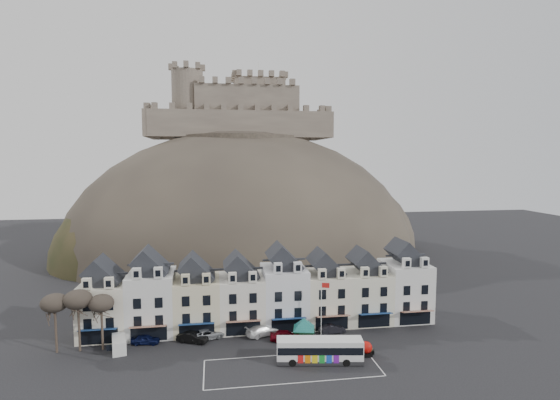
# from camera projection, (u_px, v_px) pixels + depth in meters

# --- Properties ---
(ground) EXTENTS (300.00, 300.00, 0.00)m
(ground) POSITION_uv_depth(u_px,v_px,m) (278.00, 374.00, 53.74)
(ground) COLOR black
(ground) RESTS_ON ground
(coach_bay_markings) EXTENTS (22.00, 7.50, 0.01)m
(coach_bay_markings) POSITION_uv_depth(u_px,v_px,m) (292.00, 368.00, 55.28)
(coach_bay_markings) COLOR silver
(coach_bay_markings) RESTS_ON ground
(townhouse_terrace) EXTENTS (54.40, 9.35, 11.80)m
(townhouse_terrace) POSITION_uv_depth(u_px,v_px,m) (264.00, 293.00, 68.96)
(townhouse_terrace) COLOR #ECE5CD
(townhouse_terrace) RESTS_ON ground
(castle_hill) EXTENTS (100.00, 76.00, 68.00)m
(castle_hill) POSITION_uv_depth(u_px,v_px,m) (246.00, 253.00, 121.75)
(castle_hill) COLOR #322C27
(castle_hill) RESTS_ON ground
(castle) EXTENTS (50.20, 22.20, 22.00)m
(castle) POSITION_uv_depth(u_px,v_px,m) (240.00, 110.00, 124.63)
(castle) COLOR brown
(castle) RESTS_ON ground
(tree_left_far) EXTENTS (3.61, 3.61, 8.24)m
(tree_left_far) POSITION_uv_depth(u_px,v_px,m) (54.00, 303.00, 59.00)
(tree_left_far) COLOR #332A20
(tree_left_far) RESTS_ON ground
(tree_left_mid) EXTENTS (3.78, 3.78, 8.64)m
(tree_left_mid) POSITION_uv_depth(u_px,v_px,m) (78.00, 300.00, 59.42)
(tree_left_mid) COLOR #332A20
(tree_left_mid) RESTS_ON ground
(tree_left_near) EXTENTS (3.43, 3.43, 7.84)m
(tree_left_near) POSITION_uv_depth(u_px,v_px,m) (101.00, 304.00, 59.94)
(tree_left_near) COLOR #332A20
(tree_left_near) RESTS_ON ground
(bus) EXTENTS (11.39, 4.22, 3.14)m
(bus) POSITION_uv_depth(u_px,v_px,m) (320.00, 349.00, 56.72)
(bus) COLOR #262628
(bus) RESTS_ON ground
(bus_shelter) EXTENTS (5.82, 5.82, 3.80)m
(bus_shelter) POSITION_uv_depth(u_px,v_px,m) (304.00, 324.00, 62.19)
(bus_shelter) COLOR black
(bus_shelter) RESTS_ON ground
(red_buoy) EXTENTS (1.59, 1.59, 1.96)m
(red_buoy) POSITION_uv_depth(u_px,v_px,m) (366.00, 349.00, 58.58)
(red_buoy) COLOR black
(red_buoy) RESTS_ON ground
(flagpole) EXTENTS (1.17, 0.49, 8.55)m
(flagpole) POSITION_uv_depth(u_px,v_px,m) (322.00, 305.00, 64.31)
(flagpole) COLOR silver
(flagpole) RESTS_ON ground
(white_van) EXTENTS (2.65, 4.39, 1.87)m
(white_van) POSITION_uv_depth(u_px,v_px,m) (119.00, 344.00, 60.11)
(white_van) COLOR silver
(white_van) RESTS_ON ground
(planter_west) EXTENTS (1.13, 0.74, 1.05)m
(planter_west) POSITION_uv_depth(u_px,v_px,m) (370.00, 350.00, 59.15)
(planter_west) COLOR black
(planter_west) RESTS_ON ground
(planter_east) EXTENTS (1.11, 0.73, 1.03)m
(planter_east) POSITION_uv_depth(u_px,v_px,m) (366.00, 345.00, 60.77)
(planter_east) COLOR black
(planter_east) RESTS_ON ground
(car_navy) EXTENTS (4.14, 2.07, 1.35)m
(car_navy) POSITION_uv_depth(u_px,v_px,m) (145.00, 339.00, 62.32)
(car_navy) COLOR #0B123A
(car_navy) RESTS_ON ground
(car_black) EXTENTS (4.75, 3.18, 1.48)m
(car_black) POSITION_uv_depth(u_px,v_px,m) (192.00, 337.00, 62.85)
(car_black) COLOR black
(car_black) RESTS_ON ground
(car_silver) EXTENTS (5.71, 4.00, 1.47)m
(car_silver) POSITION_uv_depth(u_px,v_px,m) (207.00, 334.00, 64.15)
(car_silver) COLOR #A2A5A9
(car_silver) RESTS_ON ground
(car_white) EXTENTS (5.86, 4.14, 1.58)m
(car_white) POSITION_uv_depth(u_px,v_px,m) (263.00, 330.00, 65.41)
(car_white) COLOR white
(car_white) RESTS_ON ground
(car_maroon) EXTENTS (4.74, 2.38, 1.55)m
(car_maroon) POSITION_uv_depth(u_px,v_px,m) (286.00, 336.00, 63.41)
(car_maroon) COLOR #660510
(car_maroon) RESTS_ON ground
(car_charcoal) EXTENTS (4.28, 2.16, 1.35)m
(car_charcoal) POSITION_uv_depth(u_px,v_px,m) (332.00, 329.00, 66.09)
(car_charcoal) COLOR black
(car_charcoal) RESTS_ON ground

